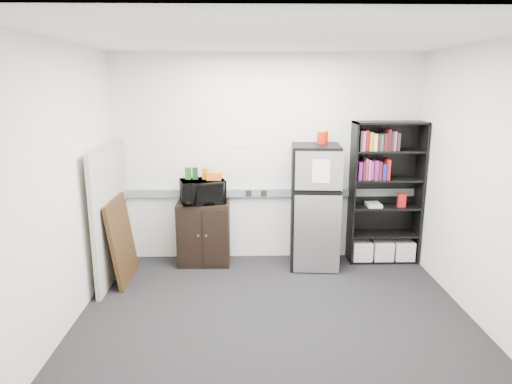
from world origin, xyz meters
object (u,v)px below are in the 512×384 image
bookshelf (385,194)px  refrigerator (314,207)px  cabinet (204,233)px  microwave (203,191)px  cubicle_partition (110,213)px

bookshelf → refrigerator: (-0.94, -0.14, -0.13)m
cabinet → microwave: size_ratio=1.53×
cubicle_partition → refrigerator: cubicle_partition is taller
microwave → cabinet: bearing=74.3°
cubicle_partition → microwave: 1.15m
refrigerator → cabinet: bearing=-178.6°
bookshelf → cabinet: size_ratio=2.23×
bookshelf → microwave: size_ratio=3.41×
microwave → refrigerator: size_ratio=0.34×
cubicle_partition → microwave: bearing=20.9°
cubicle_partition → microwave: size_ratio=2.99×
refrigerator → microwave: bearing=-177.9°
bookshelf → microwave: bookshelf is taller
cabinet → cubicle_partition: bearing=-158.4°
bookshelf → refrigerator: bearing=-171.3°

